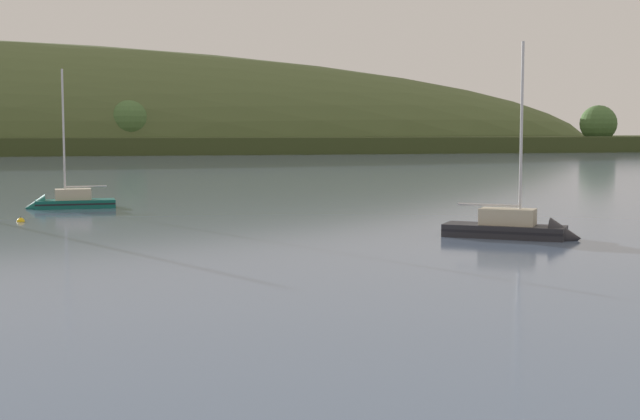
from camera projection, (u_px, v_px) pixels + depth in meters
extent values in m
cube|color=#35401E|center=(139.00, 144.00, 220.31)|extent=(534.93, 84.14, 3.71)
sphere|color=#476B38|center=(129.00, 122.00, 207.62)|extent=(10.20, 10.20, 10.20)
sphere|color=#476B38|center=(598.00, 124.00, 238.40)|extent=(9.81, 9.81, 9.81)
cube|color=#232328|center=(504.00, 235.00, 44.15)|extent=(5.87, 5.23, 1.02)
cone|color=#232328|center=(566.00, 238.00, 43.03)|extent=(2.34, 2.41, 1.91)
cube|color=black|center=(504.00, 230.00, 44.13)|extent=(5.88, 5.25, 0.13)
cube|color=#BCB299|center=(508.00, 217.00, 44.01)|extent=(2.92, 2.71, 0.81)
cylinder|color=silver|center=(521.00, 134.00, 43.42)|extent=(0.14, 0.14, 8.96)
cylinder|color=silver|center=(488.00, 205.00, 44.32)|extent=(2.50, 2.01, 0.11)
cube|color=#0F564C|center=(75.00, 207.00, 60.91)|extent=(5.28, 1.98, 1.01)
cone|color=#0F564C|center=(35.00, 208.00, 60.17)|extent=(1.33, 1.88, 1.87)
cube|color=black|center=(75.00, 203.00, 60.89)|extent=(5.29, 2.00, 0.11)
cube|color=#BCB299|center=(73.00, 194.00, 60.80)|extent=(2.38, 1.34, 0.74)
cylinder|color=silver|center=(64.00, 135.00, 60.29)|extent=(0.14, 0.14, 8.85)
cylinder|color=silver|center=(86.00, 187.00, 60.99)|extent=(2.77, 0.13, 0.11)
sphere|color=yellow|center=(21.00, 222.00, 51.78)|extent=(0.46, 0.46, 0.46)
cylinder|color=black|center=(21.00, 217.00, 51.75)|extent=(0.04, 0.04, 0.08)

